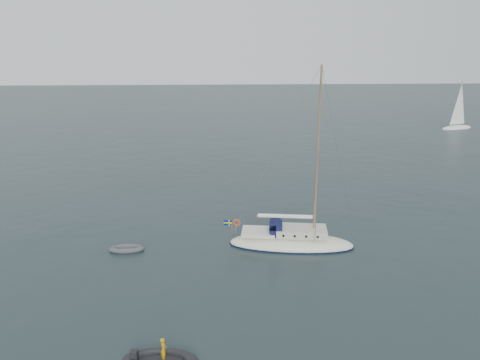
{
  "coord_description": "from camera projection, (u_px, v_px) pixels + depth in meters",
  "views": [
    {
      "loc": [
        -2.37,
        -31.11,
        14.42
      ],
      "look_at": [
        -0.62,
        0.0,
        5.41
      ],
      "focal_mm": 35.0,
      "sensor_mm": 36.0,
      "label": 1
    }
  ],
  "objects": [
    {
      "name": "dinghy",
      "position": [
        127.0,
        249.0,
        34.02
      ],
      "size": [
        2.56,
        1.16,
        0.37
      ],
      "rotation": [
        0.0,
        0.0,
        0.03
      ],
      "color": "#525257",
      "rests_on": "ground"
    },
    {
      "name": "ground",
      "position": [
        248.0,
        251.0,
        33.97
      ],
      "size": [
        300.0,
        300.0,
        0.0
      ],
      "primitive_type": "plane",
      "color": "black",
      "rests_on": "ground"
    },
    {
      "name": "distant_yacht_b",
      "position": [
        459.0,
        107.0,
        82.96
      ],
      "size": [
        6.7,
        3.57,
        8.87
      ],
      "rotation": [
        0.0,
        0.0,
        0.36
      ],
      "color": "white",
      "rests_on": "ground"
    },
    {
      "name": "sailboat",
      "position": [
        292.0,
        233.0,
        34.6
      ],
      "size": [
        9.69,
        2.9,
        13.8
      ],
      "rotation": [
        0.0,
        0.0,
        -0.14
      ],
      "color": "white",
      "rests_on": "ground"
    },
    {
      "name": "rib",
      "position": [
        160.0,
        360.0,
        21.9
      ],
      "size": [
        3.61,
        1.64,
        1.43
      ],
      "rotation": [
        0.0,
        0.0,
        -0.09
      ],
      "color": "black",
      "rests_on": "ground"
    }
  ]
}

